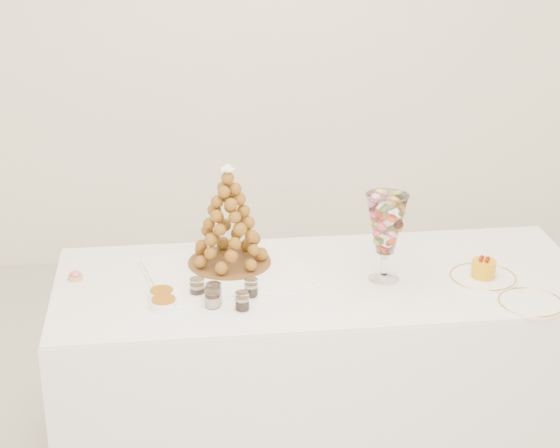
{
  "coord_description": "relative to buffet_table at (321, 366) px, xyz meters",
  "views": [
    {
      "loc": [
        -0.21,
        -2.79,
        2.17
      ],
      "look_at": [
        -0.0,
        0.22,
        0.93
      ],
      "focal_mm": 60.0,
      "sensor_mm": 36.0,
      "label": 1
    }
  ],
  "objects": [
    {
      "name": "ramekin_back",
      "position": [
        -0.57,
        -0.11,
        0.38
      ],
      "size": [
        0.09,
        0.09,
        0.03
      ],
      "primitive_type": "cylinder",
      "color": "white",
      "rests_on": "buffet_table"
    },
    {
      "name": "macaron_vase",
      "position": [
        0.22,
        -0.02,
        0.57
      ],
      "size": [
        0.15,
        0.15,
        0.32
      ],
      "color": "white",
      "rests_on": "buffet_table"
    },
    {
      "name": "verrine_b",
      "position": [
        -0.39,
        -0.17,
        0.4
      ],
      "size": [
        0.07,
        0.07,
        0.07
      ],
      "primitive_type": "cylinder",
      "rotation": [
        0.0,
        0.0,
        -0.29
      ],
      "color": "white",
      "rests_on": "buffet_table"
    },
    {
      "name": "buffet_table",
      "position": [
        0.0,
        0.0,
        0.0
      ],
      "size": [
        1.94,
        0.86,
        0.72
      ],
      "rotation": [
        0.0,
        0.0,
        0.05
      ],
      "color": "white",
      "rests_on": "ground"
    },
    {
      "name": "verrine_a",
      "position": [
        -0.44,
        -0.12,
        0.4
      ],
      "size": [
        0.06,
        0.06,
        0.07
      ],
      "primitive_type": "cylinder",
      "rotation": [
        0.0,
        0.0,
        0.29
      ],
      "color": "white",
      "rests_on": "buffet_table"
    },
    {
      "name": "verrine_d",
      "position": [
        -0.39,
        -0.19,
        0.4
      ],
      "size": [
        0.07,
        0.07,
        0.07
      ],
      "primitive_type": "cylinder",
      "rotation": [
        0.0,
        0.0,
        -0.32
      ],
      "color": "white",
      "rests_on": "buffet_table"
    },
    {
      "name": "spare_plate",
      "position": [
        0.68,
        -0.25,
        0.37
      ],
      "size": [
        0.23,
        0.23,
        0.01
      ],
      "primitive_type": "cylinder",
      "color": "white",
      "rests_on": "buffet_table"
    },
    {
      "name": "croquembouche",
      "position": [
        -0.33,
        0.12,
        0.56
      ],
      "size": [
        0.3,
        0.3,
        0.38
      ],
      "rotation": [
        0.0,
        0.0,
        0.19
      ],
      "color": "brown",
      "rests_on": "lace_tray"
    },
    {
      "name": "lace_tray",
      "position": [
        -0.34,
        0.06,
        0.37
      ],
      "size": [
        0.63,
        0.54,
        0.02
      ],
      "primitive_type": "cube",
      "rotation": [
        0.0,
        0.0,
        0.28
      ],
      "color": "white",
      "rests_on": "buffet_table"
    },
    {
      "name": "verrine_c",
      "position": [
        -0.26,
        -0.12,
        0.39
      ],
      "size": [
        0.05,
        0.05,
        0.06
      ],
      "primitive_type": "cylinder",
      "rotation": [
        0.0,
        0.0,
        0.01
      ],
      "color": "white",
      "rests_on": "buffet_table"
    },
    {
      "name": "verrine_e",
      "position": [
        -0.29,
        -0.22,
        0.39
      ],
      "size": [
        0.05,
        0.05,
        0.06
      ],
      "primitive_type": "cylinder",
      "rotation": [
        0.0,
        0.0,
        -0.04
      ],
      "color": "white",
      "rests_on": "buffet_table"
    },
    {
      "name": "pink_tart",
      "position": [
        -0.88,
        0.05,
        0.38
      ],
      "size": [
        0.05,
        0.05,
        0.03
      ],
      "color": "tan",
      "rests_on": "buffet_table"
    },
    {
      "name": "mousse_cake",
      "position": [
        0.57,
        -0.05,
        0.4
      ],
      "size": [
        0.09,
        0.09,
        0.08
      ],
      "color": "#D69609",
      "rests_on": "cake_plate"
    },
    {
      "name": "ramekin_front",
      "position": [
        -0.56,
        -0.19,
        0.38
      ],
      "size": [
        0.09,
        0.09,
        0.03
      ],
      "primitive_type": "cylinder",
      "color": "white",
      "rests_on": "buffet_table"
    },
    {
      "name": "cake_plate",
      "position": [
        0.57,
        -0.05,
        0.37
      ],
      "size": [
        0.24,
        0.24,
        0.01
      ],
      "primitive_type": "cylinder",
      "color": "white",
      "rests_on": "buffet_table"
    }
  ]
}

